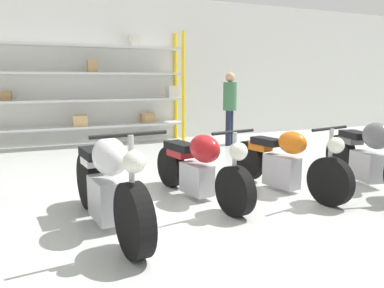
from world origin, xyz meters
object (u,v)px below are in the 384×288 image
Objects in this scene: person_browsing at (230,103)px; motorcycle_orange at (285,162)px; motorcycle_red at (199,167)px; motorcycle_grey at (370,156)px; motorcycle_white at (108,184)px; shelving_rack at (88,89)px.

motorcycle_orange is at bearing 118.75° from person_browsing.
motorcycle_red is 2.53m from motorcycle_grey.
motorcycle_white is 1.27× the size of person_browsing.
motorcycle_red is 0.97× the size of motorcycle_grey.
motorcycle_white is 2.53m from motorcycle_orange.
motorcycle_white reaches higher than motorcycle_red.
person_browsing reaches higher than motorcycle_grey.
motorcycle_red is at bearing -87.59° from motorcycle_grey.
shelving_rack is at bearing 178.30° from motorcycle_red.
shelving_rack is 3.31m from person_browsing.
motorcycle_orange is 1.21× the size of person_browsing.
motorcycle_white is at bearing 93.70° from person_browsing.
person_browsing is (3.60, 4.03, 0.53)m from motorcycle_white.
shelving_rack is at bearing 167.33° from motorcycle_white.
person_browsing is (1.10, 3.65, 0.60)m from motorcycle_orange.
motorcycle_orange is 0.99× the size of motorcycle_grey.
motorcycle_red is at bearing 105.61° from motorcycle_white.
motorcycle_white reaches higher than motorcycle_orange.
shelving_rack is 2.36× the size of motorcycle_orange.
motorcycle_red reaches higher than motorcycle_orange.
motorcycle_grey reaches higher than motorcycle_orange.
motorcycle_orange is at bearing -67.85° from shelving_rack.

